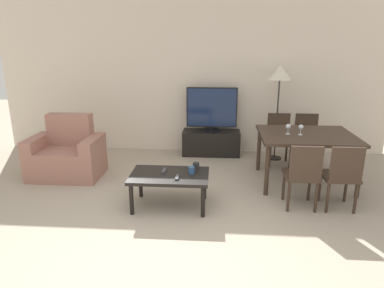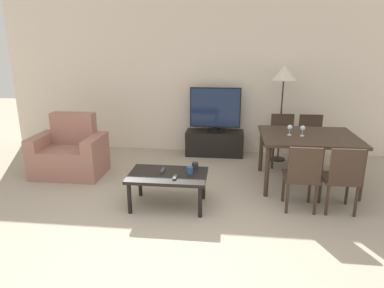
# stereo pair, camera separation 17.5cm
# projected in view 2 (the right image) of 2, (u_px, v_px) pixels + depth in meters

# --- Properties ---
(ground_plane) EXTENTS (18.00, 18.00, 0.00)m
(ground_plane) POSITION_uv_depth(u_px,v_px,m) (155.00, 268.00, 3.10)
(ground_plane) COLOR tan
(wall_back) EXTENTS (7.00, 0.06, 2.70)m
(wall_back) POSITION_uv_depth(u_px,v_px,m) (196.00, 78.00, 6.14)
(wall_back) COLOR beige
(wall_back) RESTS_ON ground_plane
(armchair) EXTENTS (1.03, 0.69, 0.92)m
(armchair) POSITION_uv_depth(u_px,v_px,m) (70.00, 154.00, 5.24)
(armchair) COLOR #9E6B5B
(armchair) RESTS_ON ground_plane
(tv_stand) EXTENTS (1.02, 0.40, 0.44)m
(tv_stand) POSITION_uv_depth(u_px,v_px,m) (215.00, 143.00, 6.16)
(tv_stand) COLOR black
(tv_stand) RESTS_ON ground_plane
(tv) EXTENTS (0.89, 0.31, 0.78)m
(tv) POSITION_uv_depth(u_px,v_px,m) (215.00, 110.00, 5.99)
(tv) COLOR black
(tv) RESTS_ON tv_stand
(coffee_table) EXTENTS (0.95, 0.60, 0.42)m
(coffee_table) POSITION_uv_depth(u_px,v_px,m) (168.00, 178.00, 4.18)
(coffee_table) COLOR black
(coffee_table) RESTS_ON ground_plane
(dining_table) EXTENTS (1.30, 1.06, 0.73)m
(dining_table) POSITION_uv_depth(u_px,v_px,m) (308.00, 140.00, 4.75)
(dining_table) COLOR #38281E
(dining_table) RESTS_ON ground_plane
(dining_chair_near) EXTENTS (0.40, 0.40, 0.83)m
(dining_chair_near) POSITION_uv_depth(u_px,v_px,m) (302.00, 175.00, 4.03)
(dining_chair_near) COLOR #38281E
(dining_chair_near) RESTS_ON ground_plane
(dining_chair_far) EXTENTS (0.40, 0.40, 0.83)m
(dining_chair_far) POSITION_uv_depth(u_px,v_px,m) (311.00, 138.00, 5.57)
(dining_chair_far) COLOR #38281E
(dining_chair_far) RESTS_ON ground_plane
(dining_chair_near_right) EXTENTS (0.40, 0.40, 0.83)m
(dining_chair_near_right) POSITION_uv_depth(u_px,v_px,m) (342.00, 176.00, 3.98)
(dining_chair_near_right) COLOR #38281E
(dining_chair_near_right) RESTS_ON ground_plane
(dining_chair_far_left) EXTENTS (0.40, 0.40, 0.83)m
(dining_chair_far_left) POSITION_uv_depth(u_px,v_px,m) (282.00, 137.00, 5.62)
(dining_chair_far_left) COLOR #38281E
(dining_chair_far_left) RESTS_ON ground_plane
(floor_lamp) EXTENTS (0.39, 0.39, 1.61)m
(floor_lamp) POSITION_uv_depth(u_px,v_px,m) (284.00, 77.00, 5.55)
(floor_lamp) COLOR black
(floor_lamp) RESTS_ON ground_plane
(remote_primary) EXTENTS (0.04, 0.15, 0.02)m
(remote_primary) POSITION_uv_depth(u_px,v_px,m) (163.00, 170.00, 4.25)
(remote_primary) COLOR #38383D
(remote_primary) RESTS_ON coffee_table
(remote_secondary) EXTENTS (0.04, 0.15, 0.02)m
(remote_secondary) POSITION_uv_depth(u_px,v_px,m) (175.00, 177.00, 4.04)
(remote_secondary) COLOR #38383D
(remote_secondary) RESTS_ON coffee_table
(cup_white_near) EXTENTS (0.08, 0.08, 0.08)m
(cup_white_near) POSITION_uv_depth(u_px,v_px,m) (195.00, 166.00, 4.32)
(cup_white_near) COLOR black
(cup_white_near) RESTS_ON coffee_table
(cup_colored_far) EXTENTS (0.08, 0.08, 0.09)m
(cup_colored_far) POSITION_uv_depth(u_px,v_px,m) (190.00, 170.00, 4.16)
(cup_colored_far) COLOR navy
(cup_colored_far) RESTS_ON coffee_table
(wine_glass_left) EXTENTS (0.07, 0.07, 0.15)m
(wine_glass_left) POSITION_uv_depth(u_px,v_px,m) (290.00, 128.00, 4.70)
(wine_glass_left) COLOR silver
(wine_glass_left) RESTS_ON dining_table
(wine_glass_center) EXTENTS (0.07, 0.07, 0.15)m
(wine_glass_center) POSITION_uv_depth(u_px,v_px,m) (303.00, 129.00, 4.66)
(wine_glass_center) COLOR silver
(wine_glass_center) RESTS_ON dining_table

